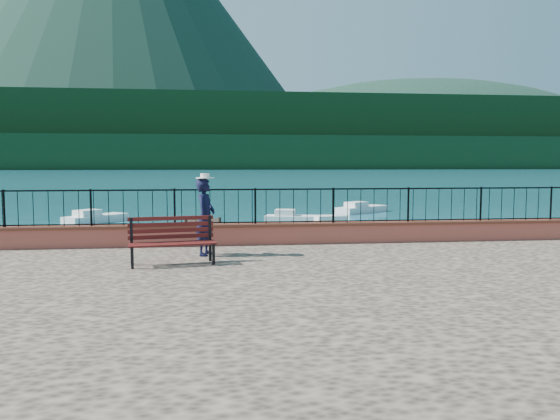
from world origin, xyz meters
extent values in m
plane|color=#19596B|center=(0.00, 0.00, 0.00)|extent=(2000.00, 2000.00, 0.00)
cube|color=#A7483C|center=(0.00, 3.70, 1.49)|extent=(28.00, 0.46, 0.58)
cube|color=black|center=(0.00, 3.70, 2.25)|extent=(27.00, 0.05, 0.95)
cube|color=#2D231C|center=(-2.00, 12.00, 0.15)|extent=(2.00, 16.00, 0.30)
cube|color=black|center=(0.00, 300.00, 9.00)|extent=(900.00, 60.00, 18.00)
cube|color=black|center=(0.00, 360.00, 22.00)|extent=(900.00, 120.00, 44.00)
cone|color=#142D23|center=(-120.00, 700.00, 190.00)|extent=(560.00, 560.00, 380.00)
ellipsoid|color=#142D23|center=(220.00, 560.00, 0.00)|extent=(448.00, 384.00, 180.00)
cube|color=black|center=(-2.37, 0.85, 1.44)|extent=(1.97, 0.87, 0.48)
cube|color=maroon|center=(-2.41, 1.14, 1.97)|extent=(1.89, 0.38, 0.58)
imported|color=black|center=(-1.65, 2.06, 2.14)|extent=(0.64, 0.79, 1.89)
cylinder|color=white|center=(-1.65, 2.06, 3.15)|extent=(0.44, 0.44, 0.12)
cube|color=silver|center=(-3.53, 7.27, 0.40)|extent=(3.71, 2.30, 0.80)
cube|color=silver|center=(4.51, 10.57, 0.40)|extent=(3.84, 2.58, 0.80)
cube|color=silver|center=(5.19, 16.01, 0.40)|extent=(4.43, 1.64, 0.80)
cube|color=white|center=(-8.25, 21.46, 0.40)|extent=(3.44, 3.74, 0.80)
cube|color=silver|center=(3.16, 19.72, 0.40)|extent=(3.46, 2.02, 0.80)
cube|color=silver|center=(8.94, 25.77, 0.40)|extent=(4.22, 3.56, 0.80)
camera|label=1|loc=(-1.48, -11.31, 3.46)|focal=35.00mm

